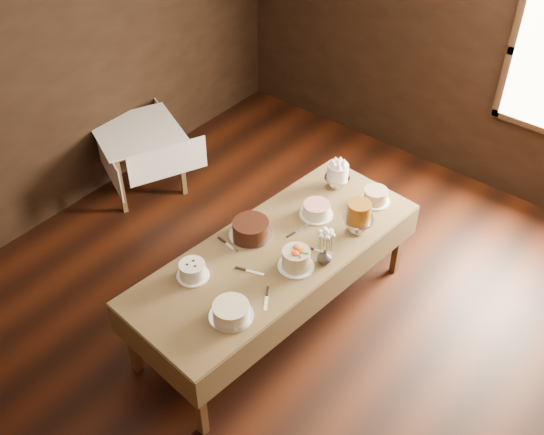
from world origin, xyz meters
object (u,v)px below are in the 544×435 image
Objects in this scene: cake_caramel at (358,219)px; cake_server_e at (231,247)px; cake_speckled at (375,196)px; cake_server_a at (255,272)px; cake_chocolate at (251,229)px; cake_server_c at (301,228)px; cake_swirl at (193,271)px; cake_cream at (231,311)px; flower_vase at (324,257)px; cake_server_d at (323,251)px; cake_meringue at (337,176)px; cake_server_b at (266,303)px; side_table at (138,137)px; cake_lattice at (316,210)px; display_table at (276,256)px; cake_flowers at (296,259)px.

cake_caramel reaches higher than cake_server_e.
cake_server_a is (-0.25, -1.34, -0.06)m from cake_speckled.
cake_chocolate is 1.72× the size of cake_server_c.
cake_server_c is at bearing 68.11° from cake_server_e.
cake_swirl is at bearing -109.83° from cake_speckled.
cake_speckled is 0.70× the size of cake_cream.
cake_server_d is at bearing 129.25° from flower_vase.
cake_meringue reaches higher than cake_cream.
cake_speckled is at bearing 146.39° from cake_server_b.
cake_chocolate is 0.65m from cake_swirl.
cake_speckled is at bearing 61.25° from cake_chocolate.
cake_cream is (0.50, -0.12, -0.01)m from cake_swirl.
side_table is at bearing -179.19° from cake_caramel.
cake_caramel is at bearing 7.74° from cake_lattice.
display_table is 6.44× the size of cake_chocolate.
cake_lattice is (0.10, -0.44, -0.06)m from cake_meringue.
cake_swirl is at bearing -119.06° from cake_caramel.
flower_vase is (0.38, -0.21, 0.06)m from cake_server_c.
cake_flowers is at bearing -92.43° from cake_speckled.
cake_speckled is 0.76m from cake_server_c.
cake_flowers is at bearing -123.62° from cake_server_d.
cake_server_a is at bearing -100.73° from cake_speckled.
cake_server_e is (-0.54, -0.15, -0.08)m from cake_flowers.
cake_caramel reaches higher than cake_cream.
cake_server_b is at bearing -82.14° from cake_flowers.
side_table is 4.67× the size of cake_server_c.
cake_swirl is 0.68× the size of cake_cream.
cake_meringue is at bearing 95.76° from display_table.
cake_meringue reaches higher than cake_server_a.
flower_vase is at bearing 138.35° from cake_server_b.
cake_caramel is 0.73× the size of cake_chocolate.
cake_cream is at bearing -93.19° from cake_speckled.
flower_vase is at bearing -109.65° from cake_server_c.
cake_meringue is 1.78m from cake_cream.
display_table is at bearing -171.42° from cake_server_c.
flower_vase is at bearing 47.49° from cake_swirl.
flower_vase is at bearing -89.22° from cake_caramel.
side_table is 4.17× the size of cake_speckled.
display_table is 9.78× the size of cake_meringue.
side_table is at bearing 164.47° from cake_chocolate.
cake_meringue reaches higher than cake_swirl.
cake_server_b and cake_server_c have the same top height.
cake_speckled is 1.12× the size of cake_server_b.
cake_server_c is at bearing -5.88° from side_table.
cake_server_d is at bearing 82.95° from cake_cream.
side_table is 8.99× the size of flower_vase.
cake_server_e is at bearing -129.70° from cake_caramel.
cake_server_b is (0.62, 0.14, -0.06)m from cake_swirl.
cake_speckled is 0.44m from cake_caramel.
cake_caramel is 0.79× the size of cake_cream.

